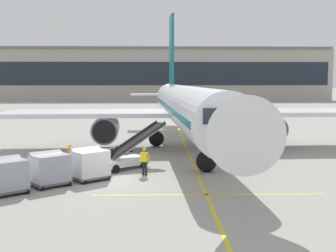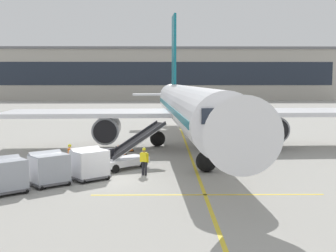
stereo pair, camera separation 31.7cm
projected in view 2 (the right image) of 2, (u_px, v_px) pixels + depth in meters
The scene contains 14 objects.
ground_plane at pixel (109, 182), 25.27m from camera, with size 600.00×600.00×0.00m, color #9E9B93.
parked_airplane at pixel (189, 108), 37.80m from camera, with size 31.78×41.05×13.79m.
belt_loader at pixel (126, 156), 29.03m from camera, with size 4.73×4.56×2.99m.
baggage_cart_lead at pixel (89, 163), 25.62m from camera, with size 2.62×2.50×1.91m.
baggage_cart_second at pixel (49, 168), 24.23m from camera, with size 2.62×2.50×1.91m.
baggage_cart_third at pixel (5, 175), 22.54m from camera, with size 2.62×2.50×1.91m.
ground_crew_by_loader at pixel (144, 159), 26.85m from camera, with size 0.55×0.34×1.74m.
ground_crew_by_carts at pixel (70, 155), 28.31m from camera, with size 0.35×0.55×1.74m.
safety_cone_engine_keepout at pixel (118, 149), 35.32m from camera, with size 0.60×0.60×0.69m.
safety_cone_wingtip at pixel (123, 151), 34.24m from camera, with size 0.62×0.62×0.70m.
safety_cone_nose_mark at pixel (131, 148), 36.04m from camera, with size 0.55×0.55×0.63m.
apron_guidance_line_lead_in at pixel (188, 149), 37.41m from camera, with size 0.20×110.00×0.01m.
apron_guidance_line_stop_bar at pixel (208, 195), 22.36m from camera, with size 12.00×0.20×0.01m.
terminal_building at pixel (163, 74), 132.53m from camera, with size 101.47×14.43×15.57m.
Camera 2 is at (3.13, -24.84, 5.87)m, focal length 46.49 mm.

